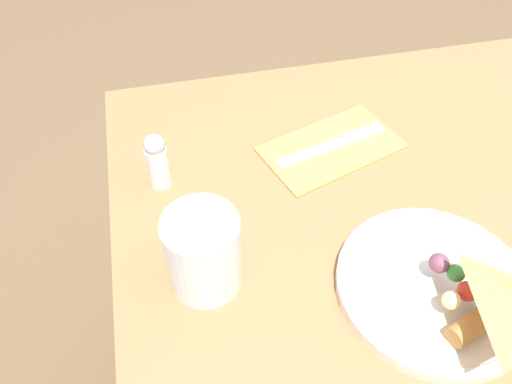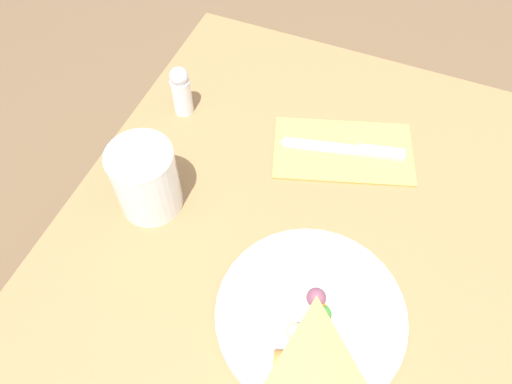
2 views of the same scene
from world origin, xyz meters
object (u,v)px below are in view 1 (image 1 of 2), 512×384
object	(u,v)px
dining_table	(506,270)
butter_knife	(337,143)
salt_shaker	(157,160)
plate_pizza	(438,286)
napkin_folded	(331,147)
milk_glass	(204,255)

from	to	relation	value
dining_table	butter_knife	distance (m)	0.31
butter_knife	salt_shaker	world-z (taller)	salt_shaker
plate_pizza	dining_table	bearing A→B (deg)	-160.69
plate_pizza	butter_knife	size ratio (longest dim) A/B	1.25
plate_pizza	salt_shaker	distance (m)	0.39
butter_knife	salt_shaker	xyz separation A→B (m)	(0.26, 0.02, 0.04)
napkin_folded	butter_knife	distance (m)	0.01
milk_glass	butter_knife	bearing A→B (deg)	-140.64
plate_pizza	salt_shaker	bearing A→B (deg)	-40.35
dining_table	milk_glass	distance (m)	0.45
butter_knife	dining_table	bearing A→B (deg)	120.91
salt_shaker	milk_glass	bearing A→B (deg)	102.16
milk_glass	salt_shaker	world-z (taller)	milk_glass
napkin_folded	butter_knife	xyz separation A→B (m)	(-0.01, -0.00, 0.00)
milk_glass	plate_pizza	bearing A→B (deg)	162.96
milk_glass	salt_shaker	xyz separation A→B (m)	(0.04, -0.17, -0.00)
dining_table	milk_glass	world-z (taller)	milk_glass
plate_pizza	butter_knife	distance (m)	0.27
dining_table	milk_glass	xyz separation A→B (m)	(0.43, -0.02, 0.15)
napkin_folded	salt_shaker	xyz separation A→B (m)	(0.26, 0.01, 0.04)
napkin_folded	milk_glass	bearing A→B (deg)	40.11
milk_glass	napkin_folded	distance (m)	0.29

